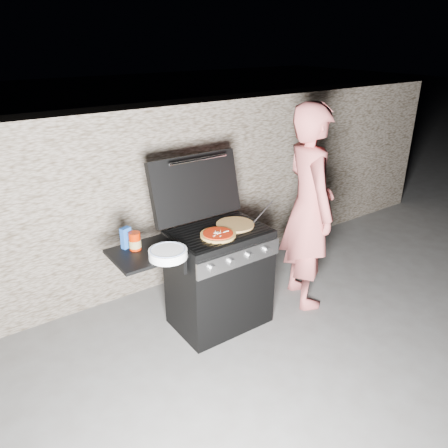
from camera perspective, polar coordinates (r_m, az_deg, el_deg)
ground at (r=4.07m, az=-0.59°, el=-12.50°), size 50.00×50.00×0.00m
stone_wall at (r=4.46m, az=-8.32°, el=3.69°), size 8.00×0.35×1.80m
gas_grill at (r=3.71m, az=-3.84°, el=-8.10°), size 1.34×0.79×0.91m
pizza_topped at (r=3.49m, az=-0.79°, el=-1.34°), size 0.32×0.32×0.03m
pizza_plain at (r=3.69m, az=1.47°, el=-0.08°), size 0.42×0.42×0.02m
sauce_jar at (r=3.35m, az=-11.58°, el=-2.18°), size 0.10×0.10×0.14m
blue_carton at (r=3.38m, az=-12.68°, el=-1.76°), size 0.09×0.07×0.16m
plate_stack at (r=3.20m, az=-7.33°, el=-3.86°), size 0.29×0.29×0.07m
person at (r=4.04m, az=10.99°, el=2.08°), size 0.67×0.81×1.90m
tongs at (r=3.85m, az=5.04°, el=1.47°), size 0.39×0.19×0.09m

